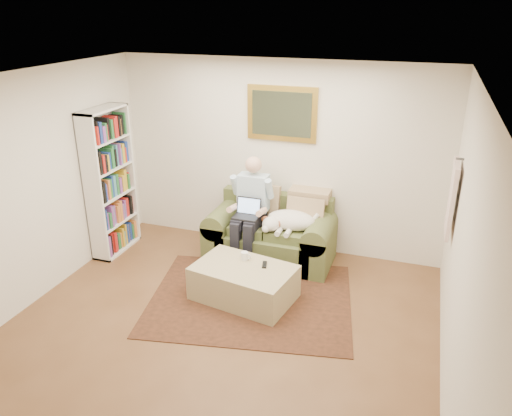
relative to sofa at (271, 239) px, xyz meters
The scene contains 12 objects.
room_shell 1.97m from the sofa, 91.36° to the right, with size 4.51×5.00×2.61m.
rug 1.10m from the sofa, 85.16° to the right, with size 2.33×1.86×0.01m, color black.
sofa is the anchor object (origin of this frame).
seated_man 0.51m from the sofa, 148.55° to the right, with size 0.55×0.79×1.41m, color #8CBAD8, non-canonical shape.
laptop 0.56m from the sofa, 138.98° to the right, with size 0.33×0.26×0.24m.
sleeping_dog 0.47m from the sofa, 15.74° to the right, with size 0.69×0.43×0.26m, color white, non-canonical shape.
ottoman 1.06m from the sofa, 89.66° to the right, with size 1.14×0.72×0.41m, color tan.
coffee_mug 0.90m from the sofa, 93.07° to the right, with size 0.08×0.08×0.10m, color white.
tv_remote 0.98m from the sofa, 76.86° to the right, with size 0.05×0.15×0.02m, color black.
bookshelf 2.30m from the sofa, 168.34° to the right, with size 0.28×0.80×2.00m, color white, non-canonical shape.
wall_mirror 1.67m from the sofa, 90.00° to the left, with size 0.94×0.04×0.72m.
hanging_shirt 2.44m from the sofa, 11.61° to the right, with size 0.06×0.52×0.90m, color #F2D6C8, non-canonical shape.
Camera 1 is at (1.82, -3.76, 3.24)m, focal length 35.00 mm.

